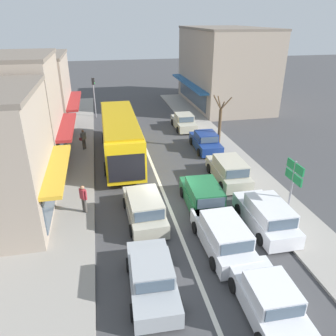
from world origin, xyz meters
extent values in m
plane|color=#3F3F42|center=(0.00, 0.00, 0.00)|extent=(140.00, 140.00, 0.00)
cube|color=silver|center=(0.00, 4.00, 0.00)|extent=(0.20, 28.00, 0.01)
cube|color=gray|center=(-6.80, 6.00, 0.07)|extent=(5.20, 44.00, 0.14)
cube|color=gray|center=(6.20, 6.00, 0.06)|extent=(2.80, 44.00, 0.12)
cube|color=gold|center=(-5.93, 0.26, 2.70)|extent=(1.10, 6.45, 0.20)
cube|color=#425160|center=(-6.35, 0.26, 1.40)|extent=(0.06, 5.61, 1.80)
cube|color=gray|center=(-10.20, 7.65, 3.76)|extent=(7.66, 7.19, 7.52)
cube|color=maroon|center=(-5.92, 7.65, 2.70)|extent=(1.10, 6.62, 0.20)
cube|color=#425160|center=(-6.34, 7.65, 1.40)|extent=(0.06, 5.76, 1.80)
cube|color=gray|center=(-10.20, 15.72, 3.37)|extent=(7.93, 8.37, 6.74)
cube|color=maroon|center=(-5.78, 15.72, 2.70)|extent=(1.10, 7.70, 0.20)
cube|color=#425160|center=(-6.20, 15.72, 1.40)|extent=(0.06, 6.69, 1.80)
cube|color=#6E6358|center=(-10.20, 15.72, 6.86)|extent=(8.09, 8.37, 0.24)
cube|color=gray|center=(11.50, 21.98, 4.30)|extent=(7.79, 13.91, 8.59)
cube|color=#23568E|center=(7.15, 21.98, 2.70)|extent=(1.10, 12.80, 0.20)
cube|color=#425160|center=(7.57, 21.98, 1.40)|extent=(0.06, 11.13, 1.80)
cube|color=#6E6358|center=(11.50, 21.98, 8.71)|extent=(7.95, 13.91, 0.24)
cube|color=yellow|center=(-2.09, 7.44, 1.76)|extent=(2.56, 10.81, 2.70)
cube|color=#425160|center=(-2.09, 7.44, 2.16)|extent=(2.60, 10.38, 0.90)
cube|color=black|center=(-2.13, 2.01, 1.56)|extent=(2.25, 0.07, 1.76)
cube|color=#AF890F|center=(-2.09, 7.44, 3.17)|extent=(2.43, 9.95, 0.12)
cylinder|color=black|center=(-3.32, 10.80, 0.48)|extent=(0.27, 0.96, 0.96)
cylinder|color=black|center=(-0.82, 10.78, 0.48)|extent=(0.27, 0.96, 0.96)
cylinder|color=black|center=(-3.36, 4.48, 0.48)|extent=(0.27, 0.96, 0.96)
cylinder|color=black|center=(-0.86, 4.46, 0.48)|extent=(0.27, 0.96, 0.96)
cube|color=#B7B29E|center=(-1.56, -1.32, 0.52)|extent=(1.90, 4.55, 0.76)
cube|color=#B7B29E|center=(-1.55, -1.67, 1.24)|extent=(1.72, 2.65, 0.68)
cube|color=#425160|center=(-1.59, -0.35, 1.24)|extent=(1.51, 0.11, 0.58)
cube|color=#425160|center=(-1.50, -2.99, 1.24)|extent=(1.48, 0.11, 0.54)
cylinder|color=black|center=(-2.48, 0.00, 0.31)|extent=(0.20, 0.63, 0.62)
cylinder|color=black|center=(-0.72, 0.05, 0.31)|extent=(0.20, 0.63, 0.62)
cylinder|color=black|center=(-2.39, -2.70, 0.31)|extent=(0.20, 0.63, 0.62)
cylinder|color=black|center=(-0.64, -2.64, 0.31)|extent=(0.20, 0.63, 0.62)
cube|color=#1E6638|center=(1.85, -0.79, 0.52)|extent=(1.94, 4.57, 0.76)
cube|color=#1E6638|center=(1.84, -1.14, 1.24)|extent=(1.74, 2.66, 0.68)
cube|color=#425160|center=(1.89, 0.18, 1.24)|extent=(1.51, 0.12, 0.58)
cube|color=#425160|center=(1.78, -2.46, 1.24)|extent=(1.48, 0.12, 0.54)
cylinder|color=black|center=(1.02, 0.59, 0.31)|extent=(0.20, 0.63, 0.62)
cylinder|color=black|center=(2.78, 0.52, 0.31)|extent=(0.20, 0.63, 0.62)
cylinder|color=black|center=(0.92, -2.10, 0.31)|extent=(0.20, 0.63, 0.62)
cylinder|color=black|center=(2.68, -2.17, 0.31)|extent=(0.20, 0.63, 0.62)
cube|color=silver|center=(1.98, -8.43, 0.51)|extent=(1.82, 4.24, 0.72)
cube|color=silver|center=(1.98, -8.53, 1.17)|extent=(1.60, 1.84, 0.60)
cube|color=#425160|center=(2.00, -7.61, 1.17)|extent=(1.44, 0.09, 0.51)
cube|color=#425160|center=(1.95, -9.45, 1.17)|extent=(1.41, 0.09, 0.48)
cylinder|color=black|center=(1.15, -7.15, 0.31)|extent=(0.19, 0.62, 0.62)
cylinder|color=black|center=(2.87, -7.20, 0.31)|extent=(0.19, 0.62, 0.62)
cylinder|color=black|center=(2.81, -9.72, 0.31)|extent=(0.19, 0.62, 0.62)
cube|color=silver|center=(1.67, -4.44, 0.52)|extent=(1.82, 4.52, 0.76)
cube|color=silver|center=(1.67, -4.79, 1.24)|extent=(1.67, 2.62, 0.68)
cube|color=#425160|center=(1.65, -3.47, 1.24)|extent=(1.51, 0.08, 0.58)
cube|color=#425160|center=(1.69, -6.11, 1.24)|extent=(1.48, 0.08, 0.54)
cylinder|color=black|center=(0.77, -3.10, 0.31)|extent=(0.19, 0.62, 0.62)
cylinder|color=black|center=(2.53, -3.08, 0.31)|extent=(0.19, 0.62, 0.62)
cylinder|color=black|center=(0.80, -5.80, 0.31)|extent=(0.19, 0.62, 0.62)
cylinder|color=black|center=(2.56, -5.78, 0.31)|extent=(0.19, 0.62, 0.62)
cube|color=#9EA3A8|center=(-1.97, -6.42, 0.51)|extent=(1.87, 4.26, 0.72)
cube|color=#9EA3A8|center=(-1.97, -6.52, 1.17)|extent=(1.63, 1.86, 0.60)
cube|color=#425160|center=(-1.94, -5.60, 1.17)|extent=(1.44, 0.11, 0.51)
cube|color=#425160|center=(-2.01, -7.44, 1.17)|extent=(1.41, 0.11, 0.48)
cylinder|color=black|center=(-2.78, -5.13, 0.31)|extent=(0.20, 0.63, 0.62)
cylinder|color=black|center=(-1.06, -5.19, 0.31)|extent=(0.20, 0.63, 0.62)
cylinder|color=black|center=(-2.88, -7.65, 0.31)|extent=(0.20, 0.63, 0.62)
cylinder|color=black|center=(-1.16, -7.71, 0.31)|extent=(0.20, 0.63, 0.62)
cube|color=silver|center=(4.43, -3.31, 0.52)|extent=(1.81, 4.52, 0.76)
cube|color=silver|center=(4.42, -3.66, 1.24)|extent=(1.67, 2.62, 0.68)
cube|color=#425160|center=(4.44, -2.34, 1.24)|extent=(1.51, 0.08, 0.58)
cube|color=#425160|center=(4.41, -4.98, 1.24)|extent=(1.48, 0.08, 0.54)
cylinder|color=black|center=(3.56, -1.95, 0.31)|extent=(0.19, 0.62, 0.62)
cylinder|color=black|center=(5.32, -1.97, 0.31)|extent=(0.19, 0.62, 0.62)
cylinder|color=black|center=(3.53, -4.65, 0.31)|extent=(0.19, 0.62, 0.62)
cylinder|color=black|center=(5.29, -4.67, 0.31)|extent=(0.19, 0.62, 0.62)
cube|color=#B7B29E|center=(4.53, 2.13, 0.52)|extent=(1.90, 4.55, 0.76)
cube|color=#B7B29E|center=(4.52, 1.78, 1.24)|extent=(1.72, 2.65, 0.68)
cube|color=#425160|center=(4.56, 3.10, 1.24)|extent=(1.51, 0.11, 0.58)
cube|color=#425160|center=(4.48, 0.46, 1.24)|extent=(1.48, 0.11, 0.54)
cylinder|color=black|center=(3.69, 3.51, 0.31)|extent=(0.20, 0.63, 0.62)
cylinder|color=black|center=(5.45, 3.46, 0.31)|extent=(0.20, 0.63, 0.62)
cylinder|color=black|center=(3.61, 0.81, 0.31)|extent=(0.20, 0.63, 0.62)
cylinder|color=black|center=(5.37, 0.76, 0.31)|extent=(0.20, 0.63, 0.62)
cube|color=navy|center=(4.78, 7.76, 0.51)|extent=(1.82, 4.24, 0.72)
cube|color=navy|center=(4.77, 7.66, 1.17)|extent=(1.60, 1.84, 0.60)
cube|color=#425160|center=(4.80, 8.58, 1.17)|extent=(1.44, 0.09, 0.51)
cube|color=#425160|center=(4.75, 6.74, 1.17)|extent=(1.41, 0.09, 0.48)
cylinder|color=black|center=(3.95, 9.04, 0.31)|extent=(0.19, 0.62, 0.62)
cylinder|color=black|center=(5.67, 9.00, 0.31)|extent=(0.19, 0.62, 0.62)
cylinder|color=black|center=(3.89, 6.52, 0.31)|extent=(0.19, 0.62, 0.62)
cylinder|color=black|center=(5.61, 6.48, 0.31)|extent=(0.19, 0.62, 0.62)
cube|color=#B7B29E|center=(4.41, 13.47, 0.51)|extent=(1.77, 4.22, 0.72)
cube|color=#B7B29E|center=(4.41, 13.37, 1.17)|extent=(1.58, 1.82, 0.60)
cube|color=#425160|center=(4.42, 14.29, 1.17)|extent=(1.44, 0.08, 0.51)
cube|color=#425160|center=(4.40, 12.45, 1.17)|extent=(1.40, 0.08, 0.48)
cylinder|color=black|center=(3.57, 14.74, 0.31)|extent=(0.19, 0.62, 0.62)
cylinder|color=black|center=(5.29, 14.72, 0.31)|extent=(0.19, 0.62, 0.62)
cylinder|color=black|center=(3.54, 12.22, 0.31)|extent=(0.19, 0.62, 0.62)
cylinder|color=black|center=(5.26, 12.20, 0.31)|extent=(0.19, 0.62, 0.62)
cylinder|color=gray|center=(-3.92, 19.15, 2.10)|extent=(0.12, 0.12, 4.20)
cube|color=black|center=(-3.92, 19.15, 3.85)|extent=(0.24, 0.24, 0.68)
sphere|color=black|center=(-3.78, 19.15, 4.08)|extent=(0.13, 0.13, 0.13)
sphere|color=black|center=(-3.78, 19.15, 3.86)|extent=(0.13, 0.13, 0.13)
sphere|color=green|center=(-3.78, 19.15, 3.64)|extent=(0.13, 0.13, 0.13)
cylinder|color=gray|center=(5.67, -3.30, 1.80)|extent=(0.10, 0.10, 3.60)
cube|color=#19753D|center=(5.67, -3.32, 3.30)|extent=(0.08, 1.40, 0.44)
cube|color=white|center=(5.71, -3.32, 3.30)|extent=(0.01, 1.10, 0.10)
cube|color=#19753D|center=(5.67, -3.32, 2.75)|extent=(0.08, 1.40, 0.44)
cube|color=white|center=(5.71, -3.32, 2.75)|extent=(0.01, 1.10, 0.10)
cylinder|color=brown|center=(5.85, 7.61, 1.66)|extent=(0.24, 0.24, 3.32)
cylinder|color=brown|center=(5.85, 8.00, 3.76)|extent=(0.10, 0.86, 0.95)
cylinder|color=brown|center=(6.27, 7.61, 3.78)|extent=(0.91, 0.10, 0.98)
cylinder|color=brown|center=(5.85, 7.29, 3.70)|extent=(0.10, 0.71, 0.81)
cylinder|color=brown|center=(5.53, 7.61, 3.89)|extent=(0.73, 0.10, 1.18)
cylinder|color=#4C4742|center=(-4.86, 9.55, 0.56)|extent=(0.14, 0.14, 0.84)
cylinder|color=#4C4742|center=(-4.99, 9.43, 0.56)|extent=(0.14, 0.14, 0.84)
cube|color=slate|center=(-4.93, 9.49, 1.26)|extent=(0.42, 0.40, 0.56)
sphere|color=brown|center=(-4.93, 9.49, 1.66)|extent=(0.22, 0.22, 0.22)
cylinder|color=slate|center=(-4.75, 9.65, 1.26)|extent=(0.09, 0.09, 0.54)
cylinder|color=slate|center=(-5.11, 9.33, 1.26)|extent=(0.09, 0.09, 0.54)
cube|color=maroon|center=(-5.14, 9.27, 1.08)|extent=(0.23, 0.25, 0.22)
cylinder|color=#4C4742|center=(-4.75, -0.11, 0.56)|extent=(0.14, 0.14, 0.84)
cylinder|color=#4C4742|center=(-4.64, -0.25, 0.56)|extent=(0.14, 0.14, 0.84)
cube|color=#A82D38|center=(-4.70, -0.18, 1.26)|extent=(0.40, 0.42, 0.56)
sphere|color=#9E7051|center=(-4.70, -0.18, 1.66)|extent=(0.22, 0.22, 0.22)
cylinder|color=#A82D38|center=(-4.85, 0.00, 1.26)|extent=(0.09, 0.09, 0.54)
cylinder|color=#A82D38|center=(-4.54, -0.36, 1.26)|extent=(0.09, 0.09, 0.54)
camera|label=1|loc=(-3.37, -16.17, 9.97)|focal=35.00mm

